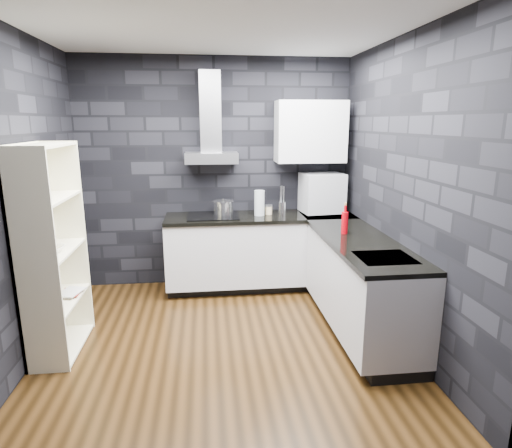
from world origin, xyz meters
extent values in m
plane|color=#3C250E|center=(0.00, 0.00, 0.00)|extent=(3.20, 3.20, 0.00)
plane|color=silver|center=(0.00, 0.00, 2.70)|extent=(3.20, 3.20, 0.00)
cube|color=black|center=(0.00, 1.62, 1.35)|extent=(3.20, 0.05, 2.70)
cube|color=black|center=(0.00, -1.62, 1.35)|extent=(3.20, 0.05, 2.70)
cube|color=black|center=(-1.62, 0.00, 1.35)|extent=(0.05, 3.20, 2.70)
cube|color=black|center=(1.62, 0.00, 1.35)|extent=(0.05, 3.20, 2.70)
cube|color=black|center=(0.50, 1.34, 0.05)|extent=(2.18, 0.50, 0.10)
cube|color=black|center=(1.34, 0.10, 0.05)|extent=(0.50, 1.78, 0.10)
cube|color=silver|center=(0.50, 1.30, 0.48)|extent=(2.20, 0.60, 0.76)
cube|color=silver|center=(1.30, 0.10, 0.48)|extent=(0.60, 1.80, 0.76)
cube|color=black|center=(0.50, 1.29, 0.88)|extent=(2.20, 0.62, 0.04)
cube|color=black|center=(1.29, 0.10, 0.88)|extent=(0.62, 1.80, 0.04)
cube|color=black|center=(1.30, 1.30, 0.88)|extent=(0.62, 0.62, 0.04)
cube|color=#ACADB1|center=(-0.05, 1.43, 1.56)|extent=(0.60, 0.34, 0.12)
cube|color=#ACADB1|center=(-0.05, 1.50, 2.07)|extent=(0.24, 0.20, 0.90)
cube|color=silver|center=(1.10, 1.43, 1.85)|extent=(0.80, 0.35, 0.70)
cube|color=black|center=(-0.05, 1.30, 0.91)|extent=(0.58, 0.50, 0.01)
cube|color=#ACADB1|center=(1.30, -0.40, 0.89)|extent=(0.44, 0.40, 0.01)
cylinder|color=silver|center=(0.07, 1.38, 0.98)|extent=(0.26, 0.26, 0.14)
cylinder|color=silver|center=(0.49, 1.29, 1.05)|extent=(0.13, 0.13, 0.29)
cylinder|color=beige|center=(0.60, 1.33, 0.95)|extent=(0.09, 0.09, 0.10)
cylinder|color=silver|center=(0.78, 1.43, 0.96)|extent=(0.11, 0.11, 0.13)
cube|color=#BABCC2|center=(1.26, 1.41, 1.12)|extent=(0.52, 0.43, 0.48)
cylinder|color=#AD020B|center=(1.21, 0.37, 1.01)|extent=(0.07, 0.07, 0.21)
cube|color=#FAF4CD|center=(-1.42, 0.08, 0.90)|extent=(0.49, 0.85, 1.80)
imported|color=white|center=(-1.42, 0.00, 0.94)|extent=(0.27, 0.27, 0.06)
imported|color=maroon|center=(-1.43, 0.20, 0.57)|extent=(0.16, 0.03, 0.22)
imported|color=#B2B2B2|center=(-1.43, 0.21, 0.59)|extent=(0.17, 0.06, 0.24)
camera|label=1|loc=(-0.12, -3.55, 1.97)|focal=30.00mm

